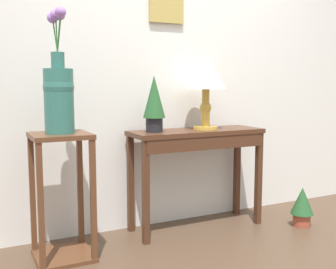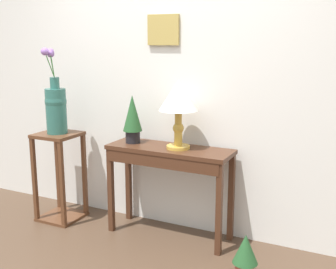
{
  "view_description": "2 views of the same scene",
  "coord_description": "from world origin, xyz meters",
  "px_view_note": "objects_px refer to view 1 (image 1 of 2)",
  "views": [
    {
      "loc": [
        -1.53,
        -1.58,
        1.14
      ],
      "look_at": [
        -0.11,
        1.27,
        0.76
      ],
      "focal_mm": 44.28,
      "sensor_mm": 36.0,
      "label": 1
    },
    {
      "loc": [
        1.63,
        -1.92,
        1.66
      ],
      "look_at": [
        0.06,
        1.26,
        0.88
      ],
      "focal_mm": 46.0,
      "sensor_mm": 36.0,
      "label": 2
    }
  ],
  "objects_px": {
    "potted_plant_on_console": "(154,101)",
    "potted_plant_floor": "(302,205)",
    "table_lamp": "(206,77)",
    "flower_vase_tall": "(59,92)",
    "console_table": "(198,147)",
    "pedestal_stand_left": "(62,197)"
  },
  "relations": [
    {
      "from": "console_table",
      "to": "potted_plant_floor",
      "type": "height_order",
      "value": "console_table"
    },
    {
      "from": "table_lamp",
      "to": "potted_plant_floor",
      "type": "distance_m",
      "value": 1.29
    },
    {
      "from": "console_table",
      "to": "potted_plant_on_console",
      "type": "height_order",
      "value": "potted_plant_on_console"
    },
    {
      "from": "potted_plant_on_console",
      "to": "potted_plant_floor",
      "type": "distance_m",
      "value": 1.46
    },
    {
      "from": "potted_plant_on_console",
      "to": "console_table",
      "type": "bearing_deg",
      "value": -4.58
    },
    {
      "from": "table_lamp",
      "to": "potted_plant_floor",
      "type": "relative_size",
      "value": 1.76
    },
    {
      "from": "pedestal_stand_left",
      "to": "flower_vase_tall",
      "type": "distance_m",
      "value": 0.68
    },
    {
      "from": "table_lamp",
      "to": "flower_vase_tall",
      "type": "relative_size",
      "value": 0.73
    },
    {
      "from": "console_table",
      "to": "flower_vase_tall",
      "type": "bearing_deg",
      "value": -174.32
    },
    {
      "from": "console_table",
      "to": "flower_vase_tall",
      "type": "xyz_separation_m",
      "value": [
        -1.08,
        -0.11,
        0.44
      ]
    },
    {
      "from": "table_lamp",
      "to": "potted_plant_floor",
      "type": "height_order",
      "value": "table_lamp"
    },
    {
      "from": "potted_plant_on_console",
      "to": "potted_plant_floor",
      "type": "xyz_separation_m",
      "value": [
        1.14,
        -0.37,
        -0.84
      ]
    },
    {
      "from": "console_table",
      "to": "table_lamp",
      "type": "xyz_separation_m",
      "value": [
        0.08,
        0.02,
        0.54
      ]
    },
    {
      "from": "potted_plant_on_console",
      "to": "pedestal_stand_left",
      "type": "xyz_separation_m",
      "value": [
        -0.72,
        -0.13,
        -0.6
      ]
    },
    {
      "from": "flower_vase_tall",
      "to": "table_lamp",
      "type": "bearing_deg",
      "value": 6.34
    },
    {
      "from": "console_table",
      "to": "pedestal_stand_left",
      "type": "height_order",
      "value": "pedestal_stand_left"
    },
    {
      "from": "table_lamp",
      "to": "potted_plant_on_console",
      "type": "height_order",
      "value": "table_lamp"
    },
    {
      "from": "pedestal_stand_left",
      "to": "console_table",
      "type": "bearing_deg",
      "value": 5.57
    },
    {
      "from": "console_table",
      "to": "potted_plant_on_console",
      "type": "relative_size",
      "value": 2.55
    },
    {
      "from": "potted_plant_floor",
      "to": "console_table",
      "type": "bearing_deg",
      "value": 156.59
    },
    {
      "from": "potted_plant_on_console",
      "to": "potted_plant_floor",
      "type": "height_order",
      "value": "potted_plant_on_console"
    },
    {
      "from": "potted_plant_on_console",
      "to": "potted_plant_floor",
      "type": "relative_size",
      "value": 1.3
    }
  ]
}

